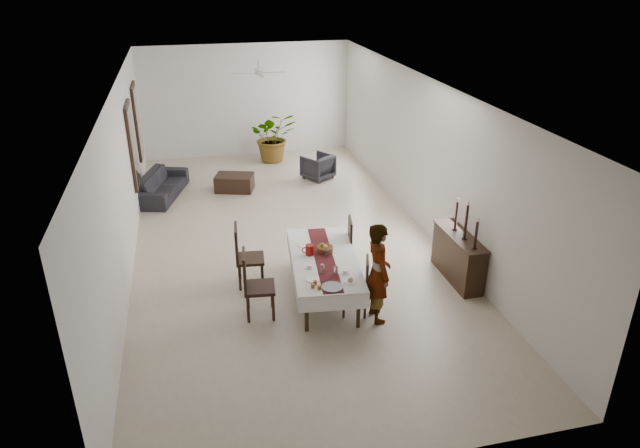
# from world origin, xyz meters

# --- Properties ---
(floor) EXTENTS (6.00, 12.00, 0.00)m
(floor) POSITION_xyz_m (0.00, 0.00, 0.00)
(floor) COLOR beige
(floor) RESTS_ON ground
(ceiling) EXTENTS (6.00, 12.00, 0.02)m
(ceiling) POSITION_xyz_m (0.00, 0.00, 3.20)
(ceiling) COLOR white
(ceiling) RESTS_ON wall_back
(wall_back) EXTENTS (6.00, 0.02, 3.20)m
(wall_back) POSITION_xyz_m (0.00, 6.00, 1.60)
(wall_back) COLOR silver
(wall_back) RESTS_ON floor
(wall_front) EXTENTS (6.00, 0.02, 3.20)m
(wall_front) POSITION_xyz_m (0.00, -6.00, 1.60)
(wall_front) COLOR silver
(wall_front) RESTS_ON floor
(wall_left) EXTENTS (0.02, 12.00, 3.20)m
(wall_left) POSITION_xyz_m (-3.00, 0.00, 1.60)
(wall_left) COLOR silver
(wall_left) RESTS_ON floor
(wall_right) EXTENTS (0.02, 12.00, 3.20)m
(wall_right) POSITION_xyz_m (3.00, 0.00, 1.60)
(wall_right) COLOR silver
(wall_right) RESTS_ON floor
(dining_table_top) EXTENTS (1.17, 2.32, 0.05)m
(dining_table_top) POSITION_xyz_m (0.30, -2.20, 0.67)
(dining_table_top) COLOR black
(dining_table_top) RESTS_ON table_leg_fl
(table_leg_fl) EXTENTS (0.07, 0.07, 0.65)m
(table_leg_fl) POSITION_xyz_m (-0.22, -3.21, 0.33)
(table_leg_fl) COLOR black
(table_leg_fl) RESTS_ON floor
(table_leg_fr) EXTENTS (0.07, 0.07, 0.65)m
(table_leg_fr) POSITION_xyz_m (0.59, -3.30, 0.33)
(table_leg_fr) COLOR black
(table_leg_fr) RESTS_ON floor
(table_leg_bl) EXTENTS (0.07, 0.07, 0.65)m
(table_leg_bl) POSITION_xyz_m (0.01, -1.11, 0.33)
(table_leg_bl) COLOR black
(table_leg_bl) RESTS_ON floor
(table_leg_br) EXTENTS (0.07, 0.07, 0.65)m
(table_leg_br) POSITION_xyz_m (0.83, -1.20, 0.33)
(table_leg_br) COLOR black
(table_leg_br) RESTS_ON floor
(tablecloth_top) EXTENTS (1.36, 2.51, 0.01)m
(tablecloth_top) POSITION_xyz_m (0.30, -2.20, 0.70)
(tablecloth_top) COLOR silver
(tablecloth_top) RESTS_ON dining_table_top
(tablecloth_drape_left) EXTENTS (0.27, 2.39, 0.28)m
(tablecloth_drape_left) POSITION_xyz_m (-0.24, -2.14, 0.57)
(tablecloth_drape_left) COLOR white
(tablecloth_drape_left) RESTS_ON dining_table_top
(tablecloth_drape_right) EXTENTS (0.27, 2.39, 0.28)m
(tablecloth_drape_right) POSITION_xyz_m (0.84, -2.26, 0.57)
(tablecloth_drape_right) COLOR white
(tablecloth_drape_right) RESTS_ON dining_table_top
(tablecloth_drape_near) EXTENTS (1.09, 0.13, 0.28)m
(tablecloth_drape_near) POSITION_xyz_m (0.17, -3.39, 0.57)
(tablecloth_drape_near) COLOR white
(tablecloth_drape_near) RESTS_ON dining_table_top
(tablecloth_drape_far) EXTENTS (1.09, 0.13, 0.28)m
(tablecloth_drape_far) POSITION_xyz_m (0.43, -1.02, 0.57)
(tablecloth_drape_far) COLOR white
(tablecloth_drape_far) RESTS_ON dining_table_top
(table_runner) EXTENTS (0.58, 2.35, 0.00)m
(table_runner) POSITION_xyz_m (0.30, -2.20, 0.71)
(table_runner) COLOR #5A191D
(table_runner) RESTS_ON tablecloth_top
(red_pitcher) EXTENTS (0.15, 0.15, 0.19)m
(red_pitcher) POSITION_xyz_m (0.09, -2.04, 0.80)
(red_pitcher) COLOR maroon
(red_pitcher) RESTS_ON tablecloth_top
(pitcher_handle) EXTENTS (0.11, 0.03, 0.11)m
(pitcher_handle) POSITION_xyz_m (0.01, -2.03, 0.80)
(pitcher_handle) COLOR maroon
(pitcher_handle) RESTS_ON red_pitcher
(wine_glass_near) EXTENTS (0.07, 0.07, 0.16)m
(wine_glass_near) POSITION_xyz_m (0.35, -2.82, 0.79)
(wine_glass_near) COLOR silver
(wine_glass_near) RESTS_ON tablecloth_top
(wine_glass_mid) EXTENTS (0.07, 0.07, 0.16)m
(wine_glass_mid) POSITION_xyz_m (0.15, -2.70, 0.79)
(wine_glass_mid) COLOR silver
(wine_glass_mid) RESTS_ON tablecloth_top
(wine_glass_far) EXTENTS (0.07, 0.07, 0.16)m
(wine_glass_far) POSITION_xyz_m (0.35, -2.16, 0.79)
(wine_glass_far) COLOR silver
(wine_glass_far) RESTS_ON tablecloth_top
(teacup_right) EXTENTS (0.08, 0.08, 0.06)m
(teacup_right) POSITION_xyz_m (0.52, -2.79, 0.74)
(teacup_right) COLOR white
(teacup_right) RESTS_ON saucer_right
(saucer_right) EXTENTS (0.14, 0.14, 0.01)m
(saucer_right) POSITION_xyz_m (0.52, -2.79, 0.71)
(saucer_right) COLOR white
(saucer_right) RESTS_ON tablecloth_top
(teacup_left) EXTENTS (0.08, 0.08, 0.06)m
(teacup_left) POSITION_xyz_m (-0.01, -2.50, 0.74)
(teacup_left) COLOR white
(teacup_left) RESTS_ON saucer_left
(saucer_left) EXTENTS (0.14, 0.14, 0.01)m
(saucer_left) POSITION_xyz_m (-0.01, -2.50, 0.71)
(saucer_left) COLOR silver
(saucer_left) RESTS_ON tablecloth_top
(plate_near_right) EXTENTS (0.22, 0.22, 0.01)m
(plate_near_right) POSITION_xyz_m (0.51, -3.07, 0.71)
(plate_near_right) COLOR silver
(plate_near_right) RESTS_ON tablecloth_top
(bread_near_right) EXTENTS (0.08, 0.08, 0.08)m
(bread_near_right) POSITION_xyz_m (0.51, -3.07, 0.74)
(bread_near_right) COLOR tan
(bread_near_right) RESTS_ON plate_near_right
(plate_near_left) EXTENTS (0.22, 0.22, 0.01)m
(plate_near_left) POSITION_xyz_m (-0.05, -2.87, 0.71)
(plate_near_left) COLOR white
(plate_near_left) RESTS_ON tablecloth_top
(plate_far_left) EXTENTS (0.22, 0.22, 0.01)m
(plate_far_left) POSITION_xyz_m (0.06, -1.66, 0.71)
(plate_far_left) COLOR white
(plate_far_left) RESTS_ON tablecloth_top
(serving_tray) EXTENTS (0.33, 0.33, 0.02)m
(serving_tray) POSITION_xyz_m (0.19, -3.18, 0.72)
(serving_tray) COLOR #424146
(serving_tray) RESTS_ON tablecloth_top
(jam_jar_a) EXTENTS (0.06, 0.06, 0.07)m
(jam_jar_a) POSITION_xyz_m (-0.01, -3.18, 0.74)
(jam_jar_a) COLOR brown
(jam_jar_a) RESTS_ON tablecloth_top
(jam_jar_b) EXTENTS (0.06, 0.06, 0.07)m
(jam_jar_b) POSITION_xyz_m (-0.10, -3.11, 0.74)
(jam_jar_b) COLOR brown
(jam_jar_b) RESTS_ON tablecloth_top
(jam_jar_c) EXTENTS (0.06, 0.06, 0.07)m
(jam_jar_c) POSITION_xyz_m (-0.04, -3.03, 0.74)
(jam_jar_c) COLOR #9A3F16
(jam_jar_c) RESTS_ON tablecloth_top
(fruit_basket) EXTENTS (0.28, 0.28, 0.09)m
(fruit_basket) POSITION_xyz_m (0.37, -1.98, 0.75)
(fruit_basket) COLOR brown
(fruit_basket) RESTS_ON tablecloth_top
(fruit_red) EXTENTS (0.08, 0.08, 0.08)m
(fruit_red) POSITION_xyz_m (0.40, -1.96, 0.82)
(fruit_red) COLOR maroon
(fruit_red) RESTS_ON fruit_basket
(fruit_green) EXTENTS (0.07, 0.07, 0.07)m
(fruit_green) POSITION_xyz_m (0.34, -1.95, 0.82)
(fruit_green) COLOR #4D8126
(fruit_green) RESTS_ON fruit_basket
(fruit_yellow) EXTENTS (0.08, 0.08, 0.08)m
(fruit_yellow) POSITION_xyz_m (0.37, -2.02, 0.82)
(fruit_yellow) COLOR gold
(fruit_yellow) RESTS_ON fruit_basket
(chair_right_near_seat) EXTENTS (0.52, 0.52, 0.05)m
(chair_right_near_seat) POSITION_xyz_m (0.65, -2.88, 0.44)
(chair_right_near_seat) COLOR black
(chair_right_near_seat) RESTS_ON chair_right_near_leg_fl
(chair_right_near_leg_fl) EXTENTS (0.05, 0.05, 0.41)m
(chair_right_near_leg_fl) POSITION_xyz_m (0.77, -3.10, 0.21)
(chair_right_near_leg_fl) COLOR black
(chair_right_near_leg_fl) RESTS_ON floor
(chair_right_near_leg_fr) EXTENTS (0.05, 0.05, 0.41)m
(chair_right_near_leg_fr) POSITION_xyz_m (0.86, -2.77, 0.21)
(chair_right_near_leg_fr) COLOR black
(chair_right_near_leg_fr) RESTS_ON floor
(chair_right_near_leg_bl) EXTENTS (0.05, 0.05, 0.41)m
(chair_right_near_leg_bl) POSITION_xyz_m (0.44, -3.00, 0.21)
(chair_right_near_leg_bl) COLOR black
(chair_right_near_leg_bl) RESTS_ON floor
(chair_right_near_leg_br) EXTENTS (0.05, 0.05, 0.41)m
(chair_right_near_leg_br) POSITION_xyz_m (0.54, -2.67, 0.21)
(chair_right_near_leg_br) COLOR black
(chair_right_near_leg_br) RESTS_ON floor
(chair_right_near_back) EXTENTS (0.16, 0.41, 0.53)m
(chair_right_near_back) POSITION_xyz_m (0.83, -2.94, 0.72)
(chair_right_near_back) COLOR black
(chair_right_near_back) RESTS_ON chair_right_near_seat
(chair_right_far_seat) EXTENTS (0.53, 0.53, 0.05)m
(chair_right_far_seat) POSITION_xyz_m (0.74, -1.54, 0.48)
(chair_right_far_seat) COLOR black
(chair_right_far_seat) RESTS_ON chair_right_far_leg_fl
(chair_right_far_leg_fl) EXTENTS (0.05, 0.05, 0.45)m
(chair_right_far_leg_fl) POSITION_xyz_m (0.89, -1.76, 0.22)
(chair_right_far_leg_fl) COLOR black
(chair_right_far_leg_fl) RESTS_ON floor
(chair_right_far_leg_fr) EXTENTS (0.05, 0.05, 0.45)m
(chair_right_far_leg_fr) POSITION_xyz_m (0.96, -1.39, 0.22)
(chair_right_far_leg_fr) COLOR black
(chair_right_far_leg_fr) RESTS_ON floor
(chair_right_far_leg_bl) EXTENTS (0.05, 0.05, 0.45)m
(chair_right_far_leg_bl) POSITION_xyz_m (0.52, -1.69, 0.22)
(chair_right_far_leg_bl) COLOR black
(chair_right_far_leg_bl) RESTS_ON floor
(chair_right_far_leg_br) EXTENTS (0.05, 0.05, 0.45)m
(chair_right_far_leg_br) POSITION_xyz_m (0.59, -1.32, 0.22)
(chair_right_far_leg_br) COLOR black
(chair_right_far_leg_br) RESTS_ON floor
(chair_right_far_back) EXTENTS (0.12, 0.46, 0.58)m
(chair_right_far_back) POSITION_xyz_m (0.94, -1.58, 0.79)
(chair_right_far_back) COLOR black
(chair_right_far_back) RESTS_ON chair_right_far_seat
(chair_left_near_seat) EXTENTS (0.54, 0.54, 0.06)m
(chair_left_near_seat) POSITION_xyz_m (-0.86, -2.60, 0.51)
(chair_left_near_seat) COLOR black
(chair_left_near_seat) RESTS_ON chair_left_near_leg_fl
(chair_left_near_leg_fl) EXTENTS (0.05, 0.05, 0.48)m
(chair_left_near_leg_fl) POSITION_xyz_m (-1.04, -2.38, 0.24)
(chair_left_near_leg_fl) COLOR black
(chair_left_near_leg_fl) RESTS_ON floor
(chair_left_near_leg_fr) EXTENTS (0.05, 0.05, 0.48)m
(chair_left_near_leg_fr) POSITION_xyz_m (-1.08, -2.77, 0.24)
(chair_left_near_leg_fr) COLOR black
(chair_left_near_leg_fr) RESTS_ON floor
(chair_left_near_leg_bl) EXTENTS (0.05, 0.05, 0.48)m
(chair_left_near_leg_bl) POSITION_xyz_m (-0.64, -2.42, 0.24)
(chair_left_near_leg_bl) COLOR black
(chair_left_near_leg_bl) RESTS_ON floor
(chair_left_near_leg_br) EXTENTS (0.05, 0.05, 0.48)m
(chair_left_near_leg_br) POSITION_xyz_m (-0.68, -2.82, 0.24)
(chair_left_near_leg_br) COLOR black
(chair_left_near_leg_br) RESTS_ON floor
(chair_left_near_back) EXTENTS (0.09, 0.49, 0.62)m
(chair_left_near_back) POSITION_xyz_m (-1.08, -2.57, 0.84)
(chair_left_near_back) COLOR black
(chair_left_near_back) RESTS_ON chair_left_near_seat
(chair_left_far_seat) EXTENTS (0.53, 0.53, 0.06)m
(chair_left_far_seat) POSITION_xyz_m (-0.89, -1.58, 0.51)
(chair_left_far_seat) COLOR black
(chair_left_far_seat) RESTS_ON chair_left_far_leg_fl
(chair_left_far_leg_fl) EXTENTS (0.05, 0.05, 0.48)m
(chair_left_far_leg_fl) POSITION_xyz_m (-1.07, -1.36, 0.24)
(chair_left_far_leg_fl) COLOR black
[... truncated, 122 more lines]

